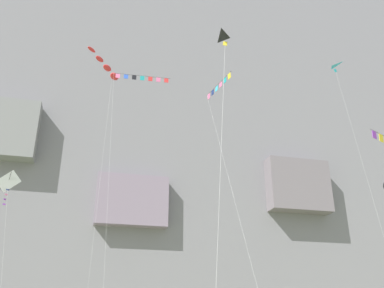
% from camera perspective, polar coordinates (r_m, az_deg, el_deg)
% --- Properties ---
extents(cliff_face, '(180.00, 25.61, 75.21)m').
position_cam_1_polar(cliff_face, '(84.88, -8.29, 1.37)').
color(cliff_face, gray).
rests_on(cliff_face, ground).
extents(kite_windsock_front_field, '(4.62, 6.04, 34.06)m').
position_cam_1_polar(kite_windsock_front_field, '(57.23, -11.17, 9.79)').
color(kite_windsock_front_field, red).
rests_on(kite_windsock_front_field, ground).
extents(kite_banner_upper_right, '(7.10, 4.30, 31.60)m').
position_cam_1_polar(kite_banner_upper_right, '(53.99, -6.87, 7.90)').
color(kite_banner_upper_right, black).
rests_on(kite_banner_upper_right, ground).
extents(kite_delta_low_right, '(2.34, 2.22, 17.09)m').
position_cam_1_polar(kite_delta_low_right, '(23.72, 4.96, 10.97)').
color(kite_delta_low_right, black).
rests_on(kite_delta_low_right, ground).
extents(kite_delta_upper_left, '(3.51, 3.50, 33.72)m').
position_cam_1_polar(kite_delta_upper_left, '(59.09, 18.47, 8.69)').
color(kite_delta_upper_left, '#38B2D1').
rests_on(kite_delta_upper_left, ground).
extents(kite_banner_upper_mid, '(2.21, 8.17, 24.48)m').
position_cam_1_polar(kite_banner_upper_mid, '(41.72, 3.76, 6.51)').
color(kite_banner_upper_mid, black).
rests_on(kite_banner_upper_mid, ground).
extents(kite_diamond_low_center, '(3.29, 2.30, 18.87)m').
position_cam_1_polar(kite_diamond_low_center, '(52.27, -23.29, -4.84)').
color(kite_diamond_low_center, white).
rests_on(kite_diamond_low_center, ground).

